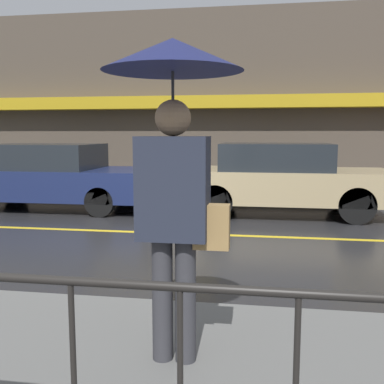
% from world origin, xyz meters
% --- Properties ---
extents(ground_plane, '(80.00, 80.00, 0.00)m').
position_xyz_m(ground_plane, '(0.00, 0.00, 0.00)').
color(ground_plane, '#262628').
extents(sidewalk_far, '(28.00, 2.07, 0.15)m').
position_xyz_m(sidewalk_far, '(0.00, 4.51, 0.07)').
color(sidewalk_far, '#60605E').
rests_on(sidewalk_far, ground_plane).
extents(lane_marking, '(25.20, 0.12, 0.01)m').
position_xyz_m(lane_marking, '(0.00, 0.00, 0.00)').
color(lane_marking, gold).
rests_on(lane_marking, ground_plane).
extents(building_storefront, '(28.00, 0.85, 5.25)m').
position_xyz_m(building_storefront, '(0.00, 5.66, 2.62)').
color(building_storefront, '#4C4238').
rests_on(building_storefront, ground_plane).
extents(pedestrian, '(0.93, 0.93, 2.19)m').
position_xyz_m(pedestrian, '(1.21, -4.57, 1.76)').
color(pedestrian, '#333338').
rests_on(pedestrian, sidewalk_near).
extents(car_navy, '(4.73, 1.95, 1.49)m').
position_xyz_m(car_navy, '(-3.08, 2.18, 0.75)').
color(car_navy, '#19234C').
rests_on(car_navy, ground_plane).
extents(car_tan, '(4.38, 1.85, 1.52)m').
position_xyz_m(car_tan, '(2.16, 2.18, 0.78)').
color(car_tan, tan).
rests_on(car_tan, ground_plane).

